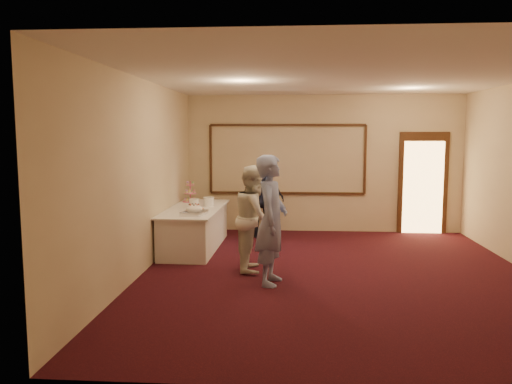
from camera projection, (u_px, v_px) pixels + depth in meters
The scene contains 14 objects.
floor at pixel (336, 275), 7.67m from camera, with size 7.00×7.00×0.00m, color black.
room_walls at pixel (339, 143), 7.44m from camera, with size 6.04×7.04×3.02m.
wall_molding at pixel (287, 159), 10.98m from camera, with size 3.45×0.04×1.55m.
doorway at pixel (423, 184), 10.81m from camera, with size 1.05×0.07×2.20m.
buffet_table at pixel (195, 228), 9.42m from camera, with size 1.02×2.52×0.77m.
pavlova_tray at pixel (194, 210), 8.57m from camera, with size 0.43×0.54×0.18m.
cupcake_stand at pixel (190, 194), 10.21m from camera, with size 0.32×0.32×0.47m.
plate_stack_a at pixel (194, 203), 9.46m from camera, with size 0.19×0.19×0.16m.
plate_stack_b at pixel (209, 202), 9.60m from camera, with size 0.21×0.21×0.18m.
tart at pixel (197, 210), 8.97m from camera, with size 0.27×0.27×0.05m.
man at pixel (271, 220), 7.12m from camera, with size 0.68×0.45×1.86m, color #8B9CD3.
woman at pixel (255, 218), 7.87m from camera, with size 0.81×0.63×1.67m, color silver.
guest at pixel (262, 200), 10.37m from camera, with size 0.92×0.38×1.57m, color black.
camera_flash at pixel (270, 183), 10.04m from camera, with size 0.07×0.04×0.05m, color white.
Camera 1 is at (-0.69, -7.54, 2.16)m, focal length 35.00 mm.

